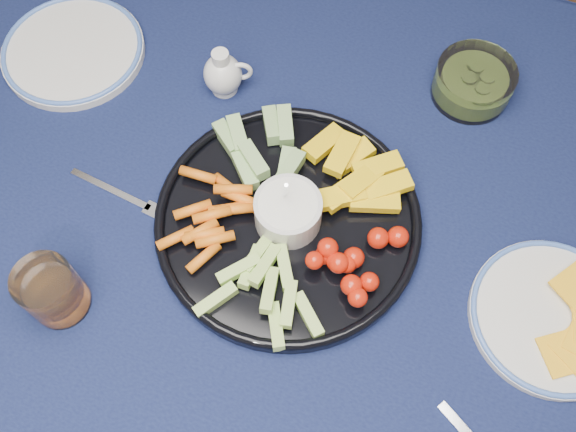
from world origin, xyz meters
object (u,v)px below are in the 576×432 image
(crudite_platter, at_px, (287,217))
(cheese_plate, at_px, (553,316))
(creamer_pitcher, at_px, (223,74))
(juice_tumbler, at_px, (53,293))
(side_plate_extra, at_px, (73,50))
(pickle_bowl, at_px, (473,83))
(dining_table, at_px, (228,233))

(crudite_platter, xyz_separation_m, cheese_plate, (0.35, -0.00, -0.01))
(creamer_pitcher, bearing_deg, juice_tumbler, -98.58)
(creamer_pitcher, relative_size, side_plate_extra, 0.36)
(pickle_bowl, bearing_deg, crudite_platter, -120.47)
(dining_table, xyz_separation_m, side_plate_extra, (-0.31, 0.15, 0.10))
(pickle_bowl, xyz_separation_m, side_plate_extra, (-0.57, -0.14, -0.01))
(cheese_plate, bearing_deg, pickle_bowl, 120.70)
(creamer_pitcher, distance_m, cheese_plate, 0.54)
(creamer_pitcher, relative_size, pickle_bowl, 0.68)
(creamer_pitcher, bearing_deg, side_plate_extra, -174.28)
(creamer_pitcher, xyz_separation_m, pickle_bowl, (0.34, 0.12, -0.01))
(dining_table, height_order, cheese_plate, cheese_plate)
(cheese_plate, height_order, side_plate_extra, cheese_plate)
(cheese_plate, bearing_deg, creamer_pitcher, 160.98)
(dining_table, xyz_separation_m, creamer_pitcher, (-0.07, 0.18, 0.12))
(cheese_plate, relative_size, juice_tumbler, 2.39)
(crudite_platter, distance_m, creamer_pitcher, 0.24)
(crudite_platter, relative_size, cheese_plate, 1.72)
(side_plate_extra, bearing_deg, juice_tumbler, -62.58)
(dining_table, relative_size, creamer_pitcher, 21.65)
(cheese_plate, xyz_separation_m, side_plate_extra, (-0.75, 0.15, -0.00))
(crudite_platter, height_order, juice_tumbler, crudite_platter)
(dining_table, bearing_deg, crudite_platter, 4.21)
(creamer_pitcher, height_order, juice_tumbler, juice_tumbler)
(crudite_platter, bearing_deg, creamer_pitcher, 133.57)
(side_plate_extra, bearing_deg, cheese_plate, -11.50)
(dining_table, bearing_deg, cheese_plate, 0.30)
(dining_table, xyz_separation_m, juice_tumbler, (-0.13, -0.20, 0.12))
(dining_table, bearing_deg, creamer_pitcher, 112.59)
(pickle_bowl, bearing_deg, cheese_plate, -59.30)
(pickle_bowl, height_order, side_plate_extra, pickle_bowl)
(dining_table, height_order, creamer_pitcher, creamer_pitcher)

